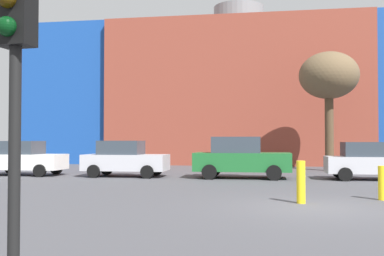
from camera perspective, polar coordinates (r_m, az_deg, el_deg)
The scene contains 10 objects.
ground_plane at distance 12.23m, azimuth 15.58°, elevation -9.67°, with size 200.00×200.00×0.00m, color #47474C.
building_backdrop at distance 36.29m, azimuth 5.95°, elevation 4.06°, with size 33.55×10.97×12.42m.
parked_car_0 at distance 23.93m, azimuth -20.54°, elevation -3.60°, with size 3.93×1.93×1.70m.
parked_car_1 at distance 21.83m, azimuth -8.51°, elevation -3.86°, with size 3.97×1.95×1.72m.
parked_car_2 at distance 20.83m, azimuth 6.18°, elevation -3.74°, with size 4.38×2.15×1.90m.
parked_car_3 at distance 21.31m, azimuth 21.52°, elevation -3.91°, with size 3.83×1.88×1.66m.
traffic_light_near_left at distance 4.92m, azimuth -21.57°, elevation 9.12°, with size 0.38×0.38×3.58m.
bare_tree_0 at distance 27.13m, azimuth 16.91°, elevation 6.17°, with size 3.38×3.38×6.81m.
bollard_yellow_0 at distance 14.30m, azimuth 22.94°, elevation -6.42°, with size 0.24×0.24×0.99m, color yellow.
bollard_yellow_1 at distance 12.86m, azimuth 13.61°, elevation -6.66°, with size 0.24×0.24×1.17m, color yellow.
Camera 1 is at (-1.36, -12.03, 1.74)m, focal length 42.18 mm.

